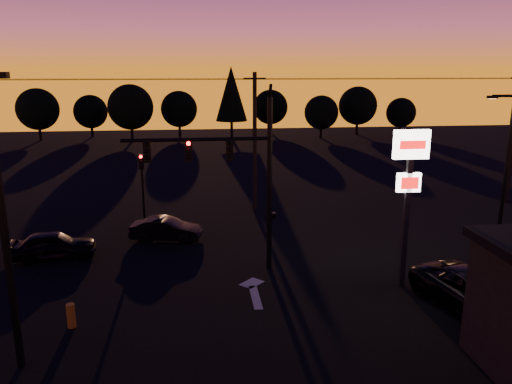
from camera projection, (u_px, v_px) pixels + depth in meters
ground at (246, 309)px, 19.66m from camera, size 120.00×120.00×0.00m
lane_arrow at (254, 290)px, 21.32m from camera, size 1.20×3.10×0.01m
traffic_signal_mast at (234, 167)px, 22.30m from camera, size 6.79×0.52×8.58m
secondary_signal at (142, 179)px, 29.45m from camera, size 0.30×0.31×4.35m
parking_lot_light at (1, 207)px, 14.62m from camera, size 1.25×0.30×9.14m
pylon_sign at (409, 175)px, 20.72m from camera, size 1.50×0.28×6.80m
streetlight at (505, 165)px, 25.49m from camera, size 1.55×0.35×8.00m
utility_pole_1 at (255, 142)px, 32.26m from camera, size 1.40×0.26×9.00m
power_wires at (255, 79)px, 31.30m from camera, size 36.00×1.22×0.07m
bollard at (71, 316)px, 18.19m from camera, size 0.31×0.31×0.92m
tree_0 at (38, 109)px, 64.29m from camera, size 5.36×5.36×6.74m
tree_1 at (91, 112)px, 68.03m from camera, size 4.54×4.54×5.71m
tree_2 at (131, 107)px, 63.68m from camera, size 5.77×5.78×7.26m
tree_3 at (179, 109)px, 68.38m from camera, size 4.95×4.95×6.22m
tree_4 at (231, 94)px, 65.77m from camera, size 4.18×4.18×9.50m
tree_5 at (271, 107)px, 71.81m from camera, size 4.95×4.95×6.22m
tree_6 at (321, 112)px, 66.80m from camera, size 4.54×4.54×5.71m
tree_7 at (358, 106)px, 70.23m from camera, size 5.36×5.36×6.74m
tree_8 at (401, 113)px, 70.19m from camera, size 4.12×4.12×5.19m
car_left at (53, 245)px, 24.74m from camera, size 4.22×2.09×1.38m
car_mid at (166, 229)px, 27.36m from camera, size 4.05×2.14×1.27m
suv_parked at (476, 293)px, 19.30m from camera, size 3.81×6.00×1.54m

